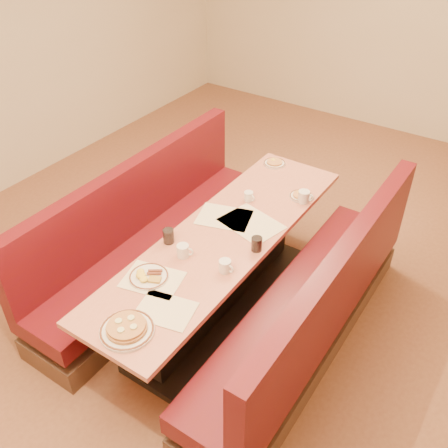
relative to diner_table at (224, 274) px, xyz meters
The scene contains 19 objects.
ground 0.37m from the diner_table, ahead, with size 8.00×8.00×0.00m, color #9E6647.
room_envelope 1.56m from the diner_table, ahead, with size 6.04×8.04×2.82m.
diner_table is the anchor object (origin of this frame).
booth_left 0.73m from the diner_table, behind, with size 0.55×2.50×1.05m.
booth_right 0.73m from the diner_table, ahead, with size 0.55×2.50×1.05m.
placemat_near_left 0.76m from the diner_table, 100.41° to the right, with size 0.37×0.28×0.00m, color #F4EDBF.
placemat_near_right 0.91m from the diner_table, 81.63° to the right, with size 0.34×0.26×0.00m, color #F4EDBF.
placemat_far_left 0.44m from the diner_table, 123.94° to the left, with size 0.39×0.30×0.00m, color #F4EDBF.
placemat_far_right 0.45m from the diner_table, 67.75° to the left, with size 0.43×0.33×0.00m, color #F4EDBF.
pancake_plate 1.14m from the diner_table, 87.71° to the right, with size 0.32×0.32×0.07m.
eggs_plate 0.78m from the diner_table, 103.26° to the right, with size 0.26×0.26×0.05m.
extra_plate_mid 0.88m from the diner_table, 72.72° to the left, with size 0.19×0.19×0.04m.
extra_plate_far 1.18m from the diner_table, 100.31° to the left, with size 0.20×0.20×0.04m.
coffee_mug_a 0.57m from the diner_table, 55.10° to the right, with size 0.12×0.08×0.09m.
coffee_mug_b 0.56m from the diner_table, 105.93° to the right, with size 0.12×0.08×0.09m.
coffee_mug_c 0.87m from the diner_table, 68.11° to the left, with size 0.13×0.09×0.10m.
coffee_mug_d 0.64m from the diner_table, 100.36° to the left, with size 0.10×0.07×0.08m.
soda_tumbler_near 0.59m from the diner_table, 134.33° to the right, with size 0.08×0.08×0.11m.
soda_tumbler_mid 0.51m from the diner_table, ahead, with size 0.08×0.08×0.10m.
Camera 1 is at (1.58, -2.37, 2.95)m, focal length 40.00 mm.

